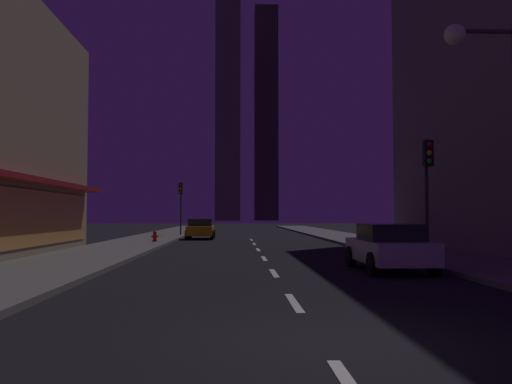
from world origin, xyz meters
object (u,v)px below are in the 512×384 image
at_px(traffic_light_near_right, 428,172).
at_px(car_parked_far, 201,229).
at_px(car_parked_near, 389,247).
at_px(fire_hydrant_far_left, 155,236).
at_px(street_lamp_right, 485,87).
at_px(traffic_light_far_left, 181,197).

bearing_deg(traffic_light_near_right, car_parked_far, 114.41).
height_order(car_parked_near, fire_hydrant_far_left, car_parked_near).
relative_size(traffic_light_near_right, street_lamp_right, 0.64).
distance_m(car_parked_near, traffic_light_near_right, 3.57).
distance_m(car_parked_far, traffic_light_near_right, 22.15).
distance_m(traffic_light_far_left, street_lamp_right, 31.00).
height_order(car_parked_near, traffic_light_near_right, traffic_light_near_right).
relative_size(fire_hydrant_far_left, street_lamp_right, 0.10).
relative_size(fire_hydrant_far_left, traffic_light_near_right, 0.16).
height_order(fire_hydrant_far_left, street_lamp_right, street_lamp_right).
relative_size(traffic_light_near_right, traffic_light_far_left, 1.00).
height_order(traffic_light_near_right, street_lamp_right, street_lamp_right).
bearing_deg(car_parked_near, street_lamp_right, -56.68).
distance_m(traffic_light_near_right, traffic_light_far_left, 26.84).
bearing_deg(car_parked_far, fire_hydrant_far_left, -109.62).
xyz_separation_m(car_parked_far, traffic_light_far_left, (-1.90, 4.44, 2.45)).
bearing_deg(street_lamp_right, traffic_light_far_left, 110.59).
xyz_separation_m(fire_hydrant_far_left, traffic_light_far_left, (0.40, 10.89, 2.74)).
bearing_deg(fire_hydrant_far_left, traffic_light_far_left, 87.90).
xyz_separation_m(car_parked_near, fire_hydrant_far_left, (-9.50, 15.37, -0.29)).
xyz_separation_m(traffic_light_near_right, street_lamp_right, (-0.12, -4.48, 1.87)).
bearing_deg(fire_hydrant_far_left, car_parked_near, -58.27).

